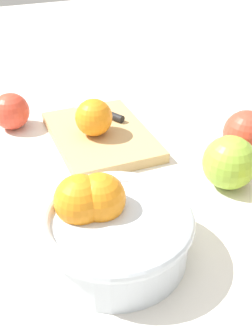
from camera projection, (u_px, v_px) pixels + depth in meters
The scene contains 8 objects.
ground_plane at pixel (151, 179), 0.70m from camera, with size 2.40×2.40×0.00m, color silver.
bowl at pixel (111, 227), 0.53m from camera, with size 0.19×0.19×0.11m.
cutting_board at pixel (101, 136), 0.79m from camera, with size 0.23×0.16×0.02m, color tan.
orange_on_board at pixel (94, 117), 0.76m from camera, with size 0.07×0.07×0.07m, color orange.
knife at pixel (99, 112), 0.84m from camera, with size 0.14×0.09×0.01m.
apple_back_right at pixel (11, 111), 0.82m from camera, with size 0.07×0.07×0.07m, color #D6422D.
apple_front_center at pixel (246, 133), 0.74m from camera, with size 0.08×0.08×0.08m, color #D6422D.
apple_front_left_2 at pixel (229, 163), 0.66m from camera, with size 0.08×0.08×0.08m, color #8EB738.
Camera 1 is at (-0.52, 0.24, 0.40)m, focal length 46.69 mm.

